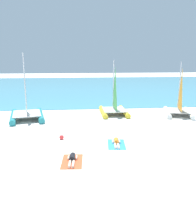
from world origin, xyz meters
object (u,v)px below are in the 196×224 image
at_px(sailboat_yellow, 114,106).
at_px(sunbather_left, 72,159).
at_px(sailboat_teal, 27,110).
at_px(sunbather_right, 116,142).
at_px(towel_left, 72,161).
at_px(beach_ball, 62,137).
at_px(towel_right, 116,144).
at_px(sailboat_white, 179,108).

relative_size(sailboat_yellow, sunbather_left, 3.34).
height_order(sailboat_teal, sunbather_right, sailboat_teal).
bearing_deg(towel_left, beach_ball, 101.81).
bearing_deg(sailboat_yellow, sailboat_teal, -171.88).
distance_m(towel_right, sunbather_right, 0.14).
height_order(sailboat_teal, sailboat_white, sailboat_teal).
distance_m(towel_left, sunbather_right, 3.67).
bearing_deg(sunbather_right, sailboat_yellow, 88.09).
distance_m(towel_right, beach_ball, 3.79).
xyz_separation_m(sunbather_left, beach_ball, (-0.76, 3.53, 0.02)).
height_order(sunbather_left, sunbather_right, same).
distance_m(sailboat_white, sunbather_right, 10.23).
bearing_deg(towel_right, sunbather_right, 83.87).
bearing_deg(sunbather_left, sunbather_right, 42.76).
distance_m(sunbather_right, beach_ball, 3.77).
bearing_deg(sailboat_white, sailboat_yellow, -173.35).
distance_m(sunbather_left, towel_right, 3.58).
bearing_deg(sunbather_left, sailboat_teal, 117.54).
bearing_deg(sailboat_white, sunbather_right, -120.03).
distance_m(sailboat_yellow, sailboat_white, 6.20).
bearing_deg(beach_ball, towel_right, -20.04).
distance_m(sailboat_yellow, sailboat_teal, 8.17).
bearing_deg(towel_right, towel_left, -140.74).
xyz_separation_m(towel_left, sunbather_right, (2.81, 2.36, 0.13)).
height_order(sunbather_left, beach_ball, sunbather_left).
bearing_deg(beach_ball, sunbather_left, -77.91).
relative_size(sailboat_yellow, towel_left, 2.75).
height_order(sailboat_yellow, sailboat_teal, sailboat_teal).
bearing_deg(sailboat_yellow, towel_right, -97.65).
distance_m(sailboat_white, beach_ball, 12.37).
height_order(sailboat_teal, towel_left, sailboat_teal).
relative_size(sunbather_left, beach_ball, 5.09).
xyz_separation_m(sailboat_yellow, beach_ball, (-4.71, -6.87, -0.62)).
distance_m(sailboat_yellow, sunbather_right, 8.21).
xyz_separation_m(sunbather_right, beach_ball, (-3.57, 1.23, 0.02)).
distance_m(sailboat_teal, towel_left, 10.28).
bearing_deg(sailboat_teal, sailboat_yellow, -3.50).
relative_size(sunbather_left, sunbather_right, 1.00).
height_order(sailboat_white, beach_ball, sailboat_white).
relative_size(towel_left, beach_ball, 6.17).
bearing_deg(beach_ball, sailboat_teal, 120.39).
xyz_separation_m(towel_right, sunbather_right, (0.01, 0.07, 0.13)).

